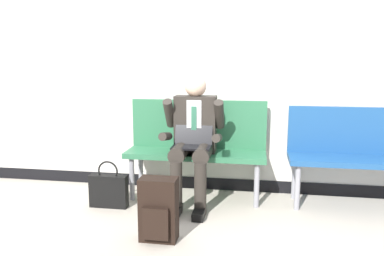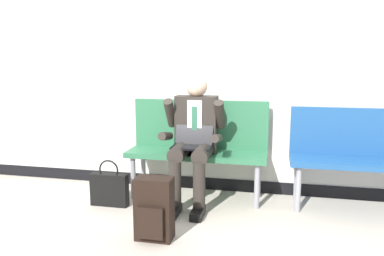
{
  "view_description": "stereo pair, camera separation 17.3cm",
  "coord_description": "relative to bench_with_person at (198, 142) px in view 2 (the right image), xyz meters",
  "views": [
    {
      "loc": [
        0.57,
        -3.36,
        1.37
      ],
      "look_at": [
        -0.0,
        0.08,
        0.75
      ],
      "focal_mm": 35.96,
      "sensor_mm": 36.0,
      "label": 1
    },
    {
      "loc": [
        0.74,
        -3.33,
        1.37
      ],
      "look_at": [
        -0.0,
        0.08,
        0.75
      ],
      "focal_mm": 35.96,
      "sensor_mm": 36.0,
      "label": 2
    }
  ],
  "objects": [
    {
      "name": "person_seated",
      "position": [
        -0.0,
        -0.21,
        0.1
      ],
      "size": [
        0.57,
        0.7,
        1.23
      ],
      "color": "#2D2823",
      "rests_on": "ground"
    },
    {
      "name": "handbag",
      "position": [
        -0.76,
        -0.45,
        -0.39
      ],
      "size": [
        0.36,
        0.1,
        0.45
      ],
      "color": "black",
      "rests_on": "ground"
    },
    {
      "name": "backpack",
      "position": [
        -0.13,
        -1.03,
        -0.32
      ],
      "size": [
        0.28,
        0.2,
        0.49
      ],
      "color": "black",
      "rests_on": "ground"
    },
    {
      "name": "bench_empty",
      "position": [
        1.5,
        -0.0,
        -0.02
      ],
      "size": [
        1.21,
        0.42,
        0.93
      ],
      "color": "navy",
      "rests_on": "ground"
    },
    {
      "name": "bench_with_person",
      "position": [
        0.0,
        0.0,
        0.0
      ],
      "size": [
        1.37,
        0.42,
        0.97
      ],
      "color": "#2D6B47",
      "rests_on": "ground"
    },
    {
      "name": "ground_plane",
      "position": [
        0.0,
        -0.36,
        -0.56
      ],
      "size": [
        18.0,
        18.0,
        0.0
      ],
      "primitive_type": "plane",
      "color": "#B2A899"
    },
    {
      "name": "station_wall",
      "position": [
        0.0,
        0.27,
        0.77
      ],
      "size": [
        5.31,
        0.14,
        2.67
      ],
      "color": "silver",
      "rests_on": "ground"
    }
  ]
}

